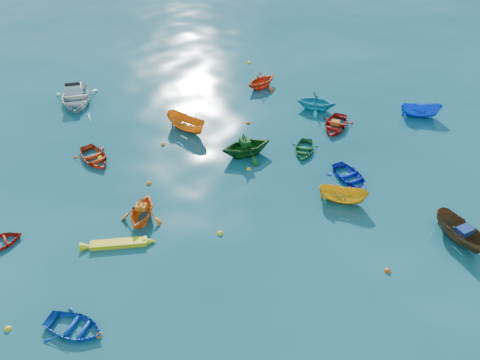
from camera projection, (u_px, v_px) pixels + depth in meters
ground at (299, 231)px, 24.92m from camera, size 160.00×160.00×0.00m
dinghy_blue_sw at (75, 330)px, 20.15m from camera, size 3.11×3.34×0.56m
sampan_brown_mid at (458, 240)px, 24.38m from camera, size 1.94×3.47×1.27m
dinghy_blue_se at (350, 179)px, 28.43m from camera, size 2.66×3.27×0.60m
dinghy_orange_w at (143, 219)px, 25.64m from camera, size 3.61×3.59×1.44m
sampan_yellow_mid at (342, 202)px, 26.80m from camera, size 2.49×2.87×1.08m
dinghy_green_e at (304, 152)px, 30.75m from camera, size 3.06×2.92×0.52m
dinghy_cyan_se at (315, 110)px, 35.11m from camera, size 3.76×3.85×1.54m
sampan_orange_n at (187, 130)px, 32.81m from camera, size 2.03×3.56×1.30m
dinghy_green_n at (246, 155)px, 30.43m from camera, size 3.98×3.69×1.72m
dinghy_red_ne at (335, 128)px, 33.10m from camera, size 3.80×3.44×0.65m
sampan_blue_far at (419, 116)px, 34.32m from camera, size 2.80×2.82×1.12m
dinghy_red_far at (95, 160)px, 30.02m from camera, size 2.29×3.09×0.62m
dinghy_orange_far at (261, 88)px, 37.91m from camera, size 2.91×2.54×1.48m
kayak_yellow at (119, 245)px, 24.09m from camera, size 3.30×2.35×0.35m
motorboat_white at (77, 102)px, 36.05m from camera, size 4.87×5.48×1.54m
tarp_blue_a at (464, 231)px, 23.77m from camera, size 0.84×0.71×0.36m
tarp_orange_a at (141, 207)px, 25.15m from camera, size 0.71×0.71×0.28m
tarp_green_b at (245, 142)px, 29.76m from camera, size 0.75×0.87×0.35m
tarp_orange_b at (335, 123)px, 32.74m from camera, size 0.67×0.73×0.28m
buoy_or_a at (99, 335)px, 19.94m from camera, size 0.31×0.31×0.31m
buoy_ye_a at (220, 234)px, 24.76m from camera, size 0.32×0.32×0.32m
buoy_or_b at (387, 271)px, 22.73m from camera, size 0.31×0.31×0.31m
buoy_ye_b at (8, 329)px, 20.18m from camera, size 0.30×0.30×0.30m
buoy_or_c at (149, 184)px, 28.10m from camera, size 0.31×0.31×0.31m
buoy_ye_c at (249, 169)px, 29.22m from camera, size 0.30×0.30×0.30m
buoy_or_d at (248, 123)px, 33.56m from camera, size 0.31×0.31×0.31m
buoy_ye_d at (100, 158)px, 30.17m from camera, size 0.35×0.35×0.35m
buoy_or_e at (163, 145)px, 31.38m from camera, size 0.30×0.30×0.30m
buoy_ye_e at (249, 63)px, 41.62m from camera, size 0.36×0.36×0.36m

